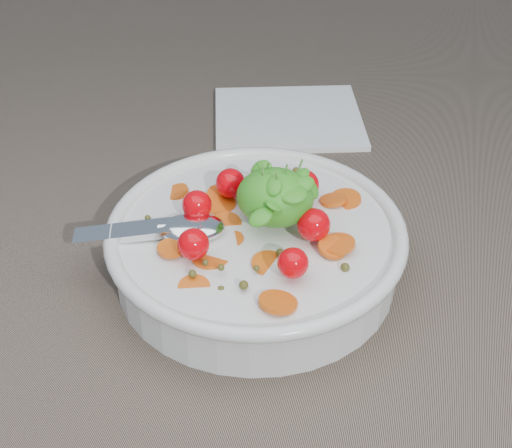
# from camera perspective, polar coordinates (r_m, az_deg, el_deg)

# --- Properties ---
(ground) EXTENTS (6.00, 6.00, 0.00)m
(ground) POSITION_cam_1_polar(r_m,az_deg,el_deg) (0.59, -0.94, -3.12)
(ground) COLOR #766554
(ground) RESTS_ON ground
(bowl) EXTENTS (0.25, 0.23, 0.10)m
(bowl) POSITION_cam_1_polar(r_m,az_deg,el_deg) (0.56, 0.01, -1.68)
(bowl) COLOR silver
(bowl) RESTS_ON ground
(napkin) EXTENTS (0.19, 0.18, 0.01)m
(napkin) POSITION_cam_1_polar(r_m,az_deg,el_deg) (0.78, 2.59, 8.48)
(napkin) COLOR white
(napkin) RESTS_ON ground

